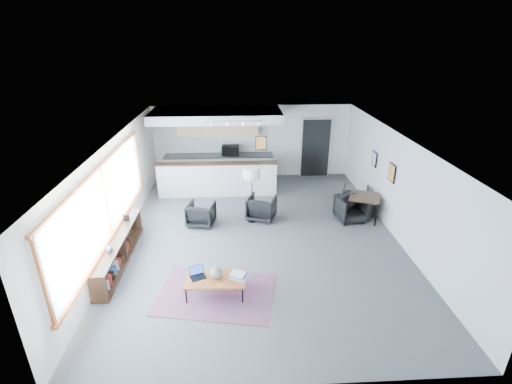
{
  "coord_description": "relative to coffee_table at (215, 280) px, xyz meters",
  "views": [
    {
      "loc": [
        -0.56,
        -8.45,
        4.89
      ],
      "look_at": [
        -0.08,
        0.4,
        1.09
      ],
      "focal_mm": 26.0,
      "sensor_mm": 36.0,
      "label": 1
    }
  ],
  "objects": [
    {
      "name": "room",
      "position": [
        1.05,
        2.3,
        0.94
      ],
      "size": [
        7.02,
        9.02,
        2.62
      ],
      "color": "#4A4A4C",
      "rests_on": "ground"
    },
    {
      "name": "window",
      "position": [
        -2.42,
        1.4,
        1.1
      ],
      "size": [
        0.1,
        5.95,
        1.66
      ],
      "color": "#8CBFFF",
      "rests_on": "room"
    },
    {
      "name": "console",
      "position": [
        -2.25,
        1.25,
        -0.03
      ],
      "size": [
        0.35,
        3.0,
        0.8
      ],
      "color": "black",
      "rests_on": "floor"
    },
    {
      "name": "kitchenette",
      "position": [
        -0.15,
        6.01,
        1.02
      ],
      "size": [
        4.2,
        1.96,
        2.6
      ],
      "color": "white",
      "rests_on": "floor"
    },
    {
      "name": "doorway",
      "position": [
        3.35,
        6.72,
        0.72
      ],
      "size": [
        1.1,
        0.12,
        2.15
      ],
      "color": "black",
      "rests_on": "room"
    },
    {
      "name": "track_light",
      "position": [
        0.46,
        4.5,
        2.17
      ],
      "size": [
        1.6,
        0.07,
        0.15
      ],
      "color": "silver",
      "rests_on": "room"
    },
    {
      "name": "wall_art_lower",
      "position": [
        4.51,
        2.7,
        1.19
      ],
      "size": [
        0.03,
        0.38,
        0.48
      ],
      "color": "black",
      "rests_on": "room"
    },
    {
      "name": "wall_art_upper",
      "position": [
        4.51,
        4.0,
        1.14
      ],
      "size": [
        0.03,
        0.34,
        0.44
      ],
      "color": "black",
      "rests_on": "room"
    },
    {
      "name": "kilim_rug",
      "position": [
        -0.0,
        -0.0,
        -0.35
      ],
      "size": [
        2.58,
        1.98,
        0.01
      ],
      "rotation": [
        0.0,
        0.0,
        -0.18
      ],
      "color": "#5A3046",
      "rests_on": "floor"
    },
    {
      "name": "coffee_table",
      "position": [
        0.0,
        0.0,
        0.0
      ],
      "size": [
        1.21,
        0.68,
        0.39
      ],
      "rotation": [
        0.0,
        0.0,
        -0.04
      ],
      "color": "brown",
      "rests_on": "floor"
    },
    {
      "name": "laptop",
      "position": [
        -0.36,
        0.1,
        0.09
      ],
      "size": [
        0.37,
        0.34,
        0.22
      ],
      "rotation": [
        0.0,
        0.0,
        0.4
      ],
      "color": "black",
      "rests_on": "coffee_table"
    },
    {
      "name": "ceramic_pot",
      "position": [
        0.03,
        0.02,
        0.15
      ],
      "size": [
        0.24,
        0.24,
        0.24
      ],
      "rotation": [
        0.0,
        0.0,
        -0.09
      ],
      "color": "gray",
      "rests_on": "coffee_table"
    },
    {
      "name": "book_stack",
      "position": [
        0.47,
        0.01,
        0.08
      ],
      "size": [
        0.41,
        0.38,
        0.1
      ],
      "rotation": [
        0.0,
        0.0,
        -0.41
      ],
      "color": "silver",
      "rests_on": "coffee_table"
    },
    {
      "name": "coaster",
      "position": [
        0.1,
        -0.23,
        0.03
      ],
      "size": [
        0.12,
        0.12,
        0.01
      ],
      "rotation": [
        0.0,
        0.0,
        -0.3
      ],
      "color": "#E5590C",
      "rests_on": "coffee_table"
    },
    {
      "name": "armchair_left",
      "position": [
        -0.53,
        3.01,
        -0.0
      ],
      "size": [
        0.82,
        0.78,
        0.71
      ],
      "primitive_type": "imported",
      "rotation": [
        0.0,
        0.0,
        2.92
      ],
      "color": "black",
      "rests_on": "floor"
    },
    {
      "name": "armchair_right",
      "position": [
        1.15,
        3.29,
        0.02
      ],
      "size": [
        0.92,
        0.89,
        0.75
      ],
      "primitive_type": "imported",
      "rotation": [
        0.0,
        0.0,
        2.8
      ],
      "color": "black",
      "rests_on": "floor"
    },
    {
      "name": "floor_lamp",
      "position": [
        0.87,
        3.18,
        1.02
      ],
      "size": [
        0.59,
        0.59,
        1.59
      ],
      "rotation": [
        0.0,
        0.0,
        0.37
      ],
      "color": "black",
      "rests_on": "floor"
    },
    {
      "name": "dining_table",
      "position": [
        4.05,
        3.15,
        0.27
      ],
      "size": [
        1.07,
        1.07,
        0.69
      ],
      "rotation": [
        0.0,
        0.0,
        -0.4
      ],
      "color": "black",
      "rests_on": "floor"
    },
    {
      "name": "dining_chair_near",
      "position": [
        3.67,
        3.07,
        -0.03
      ],
      "size": [
        0.74,
        0.71,
        0.67
      ],
      "primitive_type": "imported",
      "rotation": [
        0.0,
        0.0,
        0.17
      ],
      "color": "black",
      "rests_on": "floor"
    },
    {
      "name": "dining_chair_far",
      "position": [
        4.02,
        3.85,
        -0.04
      ],
      "size": [
        0.78,
        0.75,
        0.63
      ],
      "primitive_type": "imported",
      "rotation": [
        0.0,
        0.0,
        2.79
      ],
      "color": "black",
      "rests_on": "floor"
    },
    {
      "name": "microwave",
      "position": [
        0.26,
        6.45,
        0.77
      ],
      "size": [
        0.61,
        0.35,
        0.4
      ],
      "primitive_type": "imported",
      "rotation": [
        0.0,
        0.0,
        -0.04
      ],
      "color": "black",
      "rests_on": "kitchenette"
    }
  ]
}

